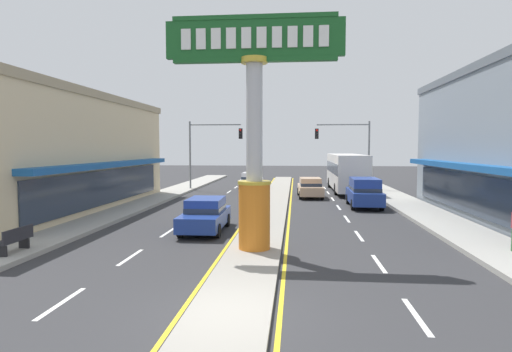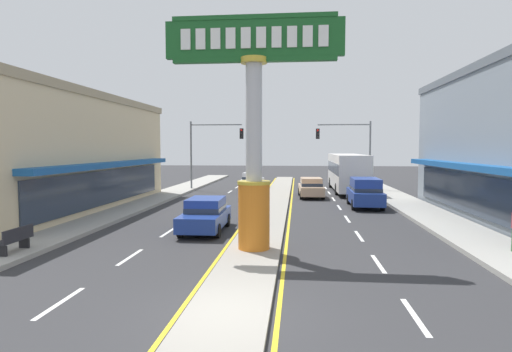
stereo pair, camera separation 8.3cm
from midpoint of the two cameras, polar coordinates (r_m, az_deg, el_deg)
ground_plane at (r=10.19m, az=-3.90°, el=-18.40°), size 160.00×160.00×0.00m
median_strip at (r=27.61m, az=2.15°, el=-4.02°), size 1.96×52.00×0.14m
sidewalk_left at (r=27.65m, az=-16.98°, el=-4.13°), size 2.71×60.00×0.18m
sidewalk_right at (r=26.63m, az=21.52°, el=-4.54°), size 2.71×60.00×0.18m
lane_markings at (r=26.28m, az=1.98°, el=-4.56°), size 8.70×52.00×0.01m
district_sign at (r=15.31m, az=-0.39°, el=5.96°), size 6.41×1.22×8.43m
storefront_left at (r=28.94m, az=-27.92°, el=2.82°), size 10.14×20.24×7.11m
traffic_light_left_side at (r=37.95m, az=-6.42°, el=4.44°), size 4.86×0.46×6.20m
traffic_light_right_side at (r=38.42m, az=12.42°, el=4.36°), size 4.86×0.46×6.20m
bus_near_right_lane at (r=37.77m, az=12.06°, el=0.77°), size 2.60×11.21×3.26m
sedan_far_right_lane at (r=32.79m, az=7.28°, el=-1.53°), size 1.97×4.37×1.53m
suv_near_left_lane at (r=28.02m, az=14.39°, el=-2.14°), size 2.03×4.63×1.90m
sedan_mid_left_lane at (r=19.60m, az=-7.00°, el=-5.18°), size 1.87×4.32×1.53m
sedan_far_left_oncoming at (r=39.26m, az=-0.72°, el=-0.61°), size 1.97×4.37×1.53m
street_bench at (r=17.19m, az=-30.01°, el=-7.42°), size 0.48×1.60×0.88m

